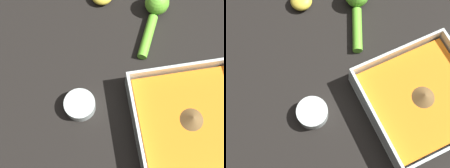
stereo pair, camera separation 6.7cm
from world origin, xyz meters
TOP-DOWN VIEW (x-y plane):
  - ground_plane at (0.00, 0.00)m, footprint 4.00×4.00m
  - square_dish at (-0.01, 0.02)m, footprint 0.23×0.23m
  - spice_bowl at (0.21, -0.06)m, footprint 0.07×0.07m
  - lemon_squeezer at (0.00, -0.26)m, footprint 0.10×0.16m

SIDE VIEW (x-z plane):
  - ground_plane at x=0.00m, z-range 0.00..0.00m
  - spice_bowl at x=0.21m, z-range 0.00..0.03m
  - square_dish at x=-0.01m, z-range -0.01..0.05m
  - lemon_squeezer at x=0.00m, z-range 0.00..0.05m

